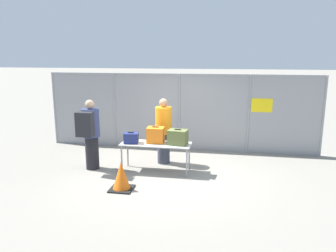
# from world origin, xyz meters

# --- Properties ---
(ground_plane) EXTENTS (120.00, 120.00, 0.00)m
(ground_plane) POSITION_xyz_m (0.00, 0.00, 0.00)
(ground_plane) COLOR gray
(fence_section) EXTENTS (8.32, 0.07, 2.33)m
(fence_section) POSITION_xyz_m (0.02, 2.17, 1.22)
(fence_section) COLOR gray
(fence_section) RESTS_ON ground_plane
(inspection_table) EXTENTS (1.75, 0.63, 0.73)m
(inspection_table) POSITION_xyz_m (-0.29, 0.09, 0.66)
(inspection_table) COLOR #B2B2AD
(inspection_table) RESTS_ON ground_plane
(suitcase_navy) EXTENTS (0.39, 0.32, 0.28)m
(suitcase_navy) POSITION_xyz_m (-0.90, 0.02, 0.86)
(suitcase_navy) COLOR navy
(suitcase_navy) RESTS_ON inspection_table
(suitcase_orange) EXTENTS (0.43, 0.37, 0.41)m
(suitcase_orange) POSITION_xyz_m (-0.31, 0.18, 0.92)
(suitcase_orange) COLOR orange
(suitcase_orange) RESTS_ON inspection_table
(suitcase_olive) EXTENTS (0.50, 0.39, 0.39)m
(suitcase_olive) POSITION_xyz_m (0.26, 0.10, 0.91)
(suitcase_olive) COLOR #566033
(suitcase_olive) RESTS_ON inspection_table
(traveler_hooded) EXTENTS (0.44, 0.69, 1.79)m
(traveler_hooded) POSITION_xyz_m (-1.94, -0.07, 0.99)
(traveler_hooded) COLOR black
(traveler_hooded) RESTS_ON ground_plane
(security_worker_near) EXTENTS (0.44, 0.44, 1.76)m
(security_worker_near) POSITION_xyz_m (-0.22, 0.77, 0.91)
(security_worker_near) COLOR #383D4C
(security_worker_near) RESTS_ON ground_plane
(utility_trailer) EXTENTS (3.86, 2.24, 0.68)m
(utility_trailer) POSITION_xyz_m (1.67, 4.76, 0.40)
(utility_trailer) COLOR white
(utility_trailer) RESTS_ON ground_plane
(traffic_cone) EXTENTS (0.50, 0.50, 0.62)m
(traffic_cone) POSITION_xyz_m (-0.78, -1.16, 0.29)
(traffic_cone) COLOR black
(traffic_cone) RESTS_ON ground_plane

